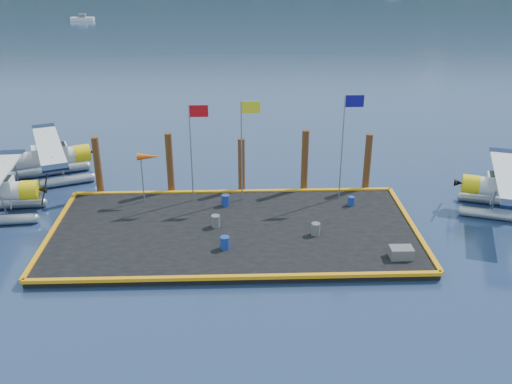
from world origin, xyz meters
TOP-DOWN VIEW (x-y plane):
  - ground at (0.00, 0.00)m, footprint 4000.00×4000.00m
  - dock at (0.00, 0.00)m, footprint 20.00×10.00m
  - dock_bumpers at (0.00, 0.00)m, footprint 20.25×10.25m
  - seaplane_c at (-12.66, 8.03)m, footprint 9.11×9.65m
  - seaplane_d at (16.46, 2.12)m, footprint 8.71×9.28m
  - drum_0 at (-1.02, 0.24)m, footprint 0.49×0.49m
  - drum_1 at (4.43, -0.88)m, footprint 0.48×0.48m
  - drum_3 at (-0.47, -2.24)m, footprint 0.49×0.49m
  - drum_4 at (7.06, 2.73)m, footprint 0.40×0.40m
  - drum_5 at (-0.51, 2.99)m, footprint 0.49×0.49m
  - crate at (8.41, -3.46)m, footprint 1.14×0.76m
  - flagpole_red at (-2.29, 3.80)m, footprint 1.14×0.08m
  - flagpole_yellow at (0.70, 3.80)m, footprint 1.14×0.08m
  - flagpole_blue at (6.70, 3.80)m, footprint 1.14×0.08m
  - windsock at (-5.03, 3.80)m, footprint 1.40×0.44m
  - piling_0 at (-8.50, 5.40)m, footprint 0.44×0.44m
  - piling_1 at (-4.00, 5.40)m, footprint 0.44×0.44m
  - piling_2 at (0.50, 5.40)m, footprint 0.44×0.44m
  - piling_3 at (4.50, 5.40)m, footprint 0.44×0.44m
  - piling_4 at (8.50, 5.40)m, footprint 0.44×0.44m

SIDE VIEW (x-z plane):
  - ground at x=0.00m, z-range 0.00..0.00m
  - dock at x=0.00m, z-range 0.00..0.40m
  - dock_bumpers at x=0.00m, z-range 0.40..0.58m
  - drum_4 at x=7.06m, z-range 0.40..0.96m
  - crate at x=8.41m, z-range 0.40..0.97m
  - drum_1 at x=4.43m, z-range 0.40..1.08m
  - drum_3 at x=-0.47m, z-range 0.40..1.08m
  - drum_0 at x=-1.02m, z-range 0.40..1.09m
  - drum_5 at x=-0.51m, z-range 0.40..1.09m
  - seaplane_d at x=16.46m, z-range -0.21..3.12m
  - seaplane_c at x=-12.66m, z-range -0.23..3.27m
  - piling_2 at x=0.50m, z-range 0.00..3.80m
  - piling_0 at x=-8.50m, z-range 0.00..4.00m
  - piling_4 at x=8.50m, z-range 0.00..4.00m
  - piling_1 at x=-4.00m, z-range 0.00..4.20m
  - piling_3 at x=4.50m, z-range 0.00..4.30m
  - windsock at x=-5.03m, z-range 1.67..4.79m
  - flagpole_red at x=-2.29m, z-range 1.40..7.40m
  - flagpole_yellow at x=0.70m, z-range 1.41..7.61m
  - flagpole_blue at x=6.70m, z-range 1.44..7.94m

